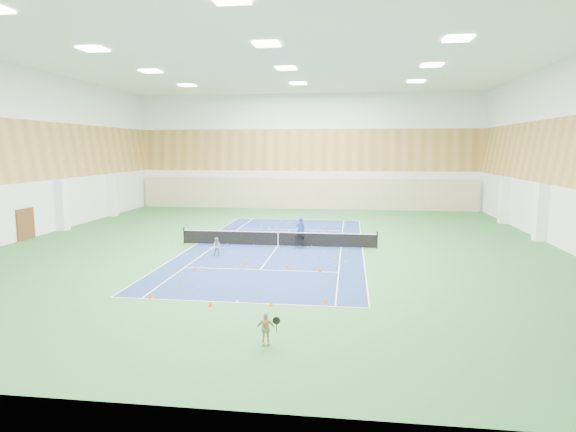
{
  "coord_description": "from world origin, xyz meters",
  "views": [
    {
      "loc": [
        4.61,
        -30.68,
        6.34
      ],
      "look_at": [
        0.66,
        -0.05,
        2.0
      ],
      "focal_mm": 30.0,
      "sensor_mm": 36.0,
      "label": 1
    }
  ],
  "objects": [
    {
      "name": "ground",
      "position": [
        0.0,
        0.0,
        0.0
      ],
      "size": [
        40.0,
        40.0,
        0.0
      ],
      "primitive_type": "plane",
      "color": "#2C6733",
      "rests_on": "ground"
    },
    {
      "name": "room_shell",
      "position": [
        0.0,
        0.0,
        6.0
      ],
      "size": [
        36.0,
        40.0,
        12.0
      ],
      "primitive_type": null,
      "color": "white",
      "rests_on": "ground"
    },
    {
      "name": "wood_cladding",
      "position": [
        0.0,
        0.0,
        8.0
      ],
      "size": [
        36.0,
        40.0,
        8.0
      ],
      "primitive_type": null,
      "color": "#B68343",
      "rests_on": "room_shell"
    },
    {
      "name": "ceiling_light_grid",
      "position": [
        0.0,
        0.0,
        11.92
      ],
      "size": [
        21.4,
        25.4,
        0.06
      ],
      "primitive_type": null,
      "color": "white",
      "rests_on": "room_shell"
    },
    {
      "name": "court_surface",
      "position": [
        0.0,
        0.0,
        0.01
      ],
      "size": [
        10.97,
        23.77,
        0.01
      ],
      "primitive_type": "cube",
      "color": "navy",
      "rests_on": "ground"
    },
    {
      "name": "tennis_balls_scatter",
      "position": [
        0.0,
        0.0,
        0.05
      ],
      "size": [
        10.57,
        22.77,
        0.07
      ],
      "primitive_type": null,
      "color": "#C6E326",
      "rests_on": "ground"
    },
    {
      "name": "tennis_net",
      "position": [
        0.0,
        0.0,
        0.55
      ],
      "size": [
        12.8,
        0.1,
        1.1
      ],
      "primitive_type": null,
      "color": "black",
      "rests_on": "ground"
    },
    {
      "name": "back_curtain",
      "position": [
        0.0,
        19.75,
        1.6
      ],
      "size": [
        35.4,
        0.16,
        3.2
      ],
      "primitive_type": "cube",
      "color": "#C6B793",
      "rests_on": "ground"
    },
    {
      "name": "door_left_b",
      "position": [
        -17.92,
        0.0,
        1.1
      ],
      "size": [
        0.08,
        1.8,
        2.2
      ],
      "primitive_type": "cube",
      "color": "#593319",
      "rests_on": "ground"
    },
    {
      "name": "coach",
      "position": [
        1.29,
        1.87,
        0.83
      ],
      "size": [
        0.65,
        0.48,
        1.65
      ],
      "primitive_type": "imported",
      "rotation": [
        0.0,
        0.0,
        3.28
      ],
      "color": "navy",
      "rests_on": "ground"
    },
    {
      "name": "child_court",
      "position": [
        -3.15,
        -3.45,
        0.56
      ],
      "size": [
        0.56,
        0.45,
        1.11
      ],
      "primitive_type": "imported",
      "rotation": [
        0.0,
        0.0,
        0.06
      ],
      "color": "#93939B",
      "rests_on": "ground"
    },
    {
      "name": "child_apron",
      "position": [
        1.97,
        -15.97,
        0.54
      ],
      "size": [
        0.68,
        0.42,
        1.07
      ],
      "primitive_type": "imported",
      "rotation": [
        0.0,
        0.0,
        0.26
      ],
      "color": "tan",
      "rests_on": "ground"
    },
    {
      "name": "ball_cart",
      "position": [
        1.49,
        -0.6,
        0.43
      ],
      "size": [
        0.58,
        0.58,
        0.86
      ],
      "primitive_type": null,
      "rotation": [
        0.0,
        0.0,
        -0.19
      ],
      "color": "black",
      "rests_on": "ground"
    },
    {
      "name": "cone_svc_a",
      "position": [
        -3.32,
        -6.94,
        0.12
      ],
      "size": [
        0.21,
        0.21,
        0.23
      ],
      "primitive_type": "cone",
      "color": "#DE5A0B",
      "rests_on": "ground"
    },
    {
      "name": "cone_svc_b",
      "position": [
        -0.88,
        -5.95,
        0.12
      ],
      "size": [
        0.22,
        0.22,
        0.24
      ],
      "primitive_type": "cone",
      "color": "#FF530D",
      "rests_on": "ground"
    },
    {
      "name": "cone_svc_c",
      "position": [
        1.4,
        -5.93,
        0.12
      ],
      "size": [
        0.22,
        0.22,
        0.25
      ],
      "primitive_type": "cone",
      "color": "#FF440D",
      "rests_on": "ground"
    },
    {
      "name": "cone_svc_d",
      "position": [
        3.13,
        -6.36,
        0.12
      ],
      "size": [
        0.21,
        0.21,
        0.24
      ],
      "primitive_type": "cone",
      "color": "#DD490B",
      "rests_on": "ground"
    },
    {
      "name": "cone_base_a",
      "position": [
        -3.73,
        -11.78,
        0.12
      ],
      "size": [
        0.23,
        0.23,
        0.25
      ],
      "primitive_type": "cone",
      "color": "#FF410D",
      "rests_on": "ground"
    },
    {
      "name": "cone_base_b",
      "position": [
        -0.91,
        -12.45,
        0.1
      ],
      "size": [
        0.18,
        0.18,
        0.19
      ],
      "primitive_type": "cone",
      "color": "#FF490D",
      "rests_on": "ground"
    },
    {
      "name": "cone_base_c",
      "position": [
        1.52,
        -12.09,
        0.11
      ],
      "size": [
        0.2,
        0.2,
        0.22
      ],
      "primitive_type": "cone",
      "color": "orange",
      "rests_on": "ground"
    },
    {
      "name": "cone_base_d",
      "position": [
        3.7,
        -11.58,
        0.12
      ],
      "size": [
        0.22,
        0.22,
        0.24
      ],
      "primitive_type": "cone",
      "color": "orange",
      "rests_on": "ground"
    }
  ]
}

